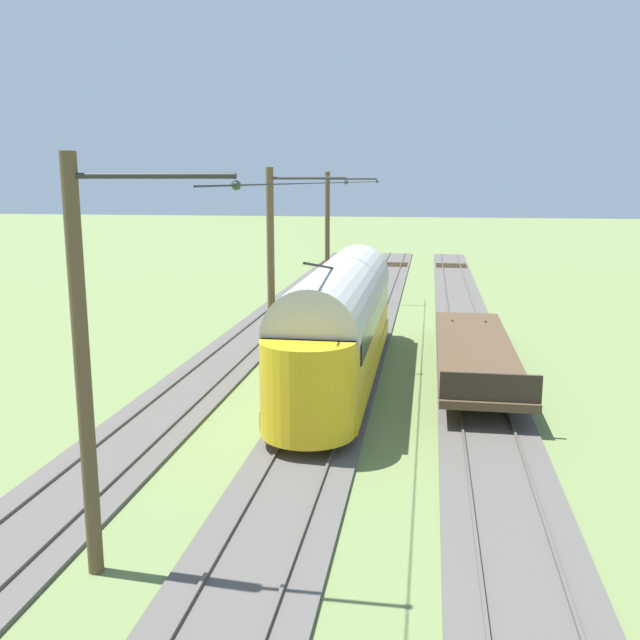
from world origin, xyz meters
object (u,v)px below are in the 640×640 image
(catenary_pole_foreground, at_px, (329,235))
(vintage_streetcar, at_px, (340,319))
(flatcar_adjacent, at_px, (476,351))
(catenary_pole_mid_near, at_px, (273,265))
(catenary_pole_mid_far, at_px, (87,364))

(catenary_pole_foreground, bearing_deg, vintage_streetcar, 99.69)
(flatcar_adjacent, xyz_separation_m, catenary_pole_foreground, (7.60, -14.30, 3.08))
(flatcar_adjacent, distance_m, catenary_pole_foreground, 16.48)
(vintage_streetcar, bearing_deg, catenary_pole_mid_near, -28.63)
(vintage_streetcar, xyz_separation_m, catenary_pole_foreground, (2.74, -16.06, 1.69))
(catenary_pole_mid_near, bearing_deg, vintage_streetcar, 151.37)
(catenary_pole_foreground, distance_m, catenary_pole_mid_far, 29.13)
(vintage_streetcar, bearing_deg, flatcar_adjacent, -160.01)
(vintage_streetcar, relative_size, flatcar_adjacent, 1.15)
(vintage_streetcar, bearing_deg, catenary_pole_foreground, -80.31)
(flatcar_adjacent, height_order, catenary_pole_foreground, catenary_pole_foreground)
(catenary_pole_foreground, relative_size, catenary_pole_mid_near, 1.00)
(vintage_streetcar, xyz_separation_m, catenary_pole_mid_far, (2.74, 13.07, 1.69))
(catenary_pole_foreground, relative_size, catenary_pole_mid_far, 1.00)
(flatcar_adjacent, bearing_deg, catenary_pole_mid_near, 2.01)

